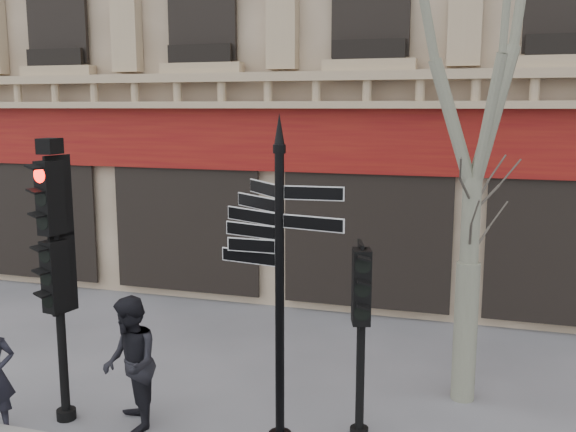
% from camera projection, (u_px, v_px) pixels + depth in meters
% --- Properties ---
extents(ground, '(80.00, 80.00, 0.00)m').
position_uv_depth(ground, '(299.00, 428.00, 8.63)').
color(ground, '#59595E').
rests_on(ground, ground).
extents(fingerpost, '(2.26, 2.26, 4.20)m').
position_uv_depth(fingerpost, '(280.00, 228.00, 7.72)').
color(fingerpost, black).
rests_on(fingerpost, ground).
extents(traffic_signal_main, '(0.47, 0.38, 3.87)m').
position_uv_depth(traffic_signal_main, '(56.00, 247.00, 8.46)').
color(traffic_signal_main, black).
rests_on(traffic_signal_main, ground).
extents(traffic_signal_secondary, '(0.49, 0.41, 2.52)m').
position_uv_depth(traffic_signal_secondary, '(362.00, 307.00, 8.11)').
color(traffic_signal_secondary, black).
rests_on(traffic_signal_secondary, ground).
extents(plane_tree, '(3.01, 3.01, 8.01)m').
position_uv_depth(plane_tree, '(481.00, 4.00, 8.54)').
color(plane_tree, gray).
rests_on(plane_tree, ground).
extents(pedestrian_b, '(1.08, 1.12, 1.81)m').
position_uv_depth(pedestrian_b, '(130.00, 364.00, 8.47)').
color(pedestrian_b, black).
rests_on(pedestrian_b, ground).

